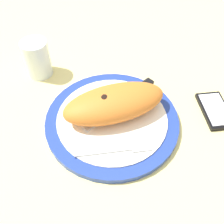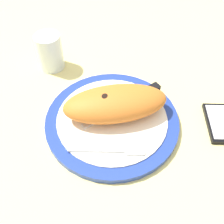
{
  "view_description": "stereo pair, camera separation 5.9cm",
  "coord_description": "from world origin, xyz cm",
  "views": [
    {
      "loc": [
        -12.28,
        -35.79,
        48.53
      ],
      "look_at": [
        0.0,
        0.0,
        3.81
      ],
      "focal_mm": 42.23,
      "sensor_mm": 36.0,
      "label": 1
    },
    {
      "loc": [
        -6.61,
        -37.25,
        48.53
      ],
      "look_at": [
        0.0,
        0.0,
        3.81
      ],
      "focal_mm": 42.23,
      "sensor_mm": 36.0,
      "label": 2
    }
  ],
  "objects": [
    {
      "name": "calzone",
      "position": [
        0.98,
        1.29,
        5.08
      ],
      "size": [
        23.46,
        10.5,
        6.51
      ],
      "color": "orange",
      "rests_on": "plate"
    },
    {
      "name": "smartphone",
      "position": [
        24.54,
        -4.93,
        0.56
      ],
      "size": [
        8.33,
        12.26,
        1.16
      ],
      "color": "black",
      "rests_on": "ground_plane"
    },
    {
      "name": "fork",
      "position": [
        -1.18,
        -8.72,
        2.01
      ],
      "size": [
        15.95,
        4.52,
        0.4
      ],
      "color": "silver",
      "rests_on": "plate"
    },
    {
      "name": "knife",
      "position": [
        6.25,
        4.55,
        2.3
      ],
      "size": [
        20.7,
        10.79,
        1.2
      ],
      "color": "silver",
      "rests_on": "plate"
    },
    {
      "name": "water_glass",
      "position": [
        -12.91,
        22.85,
        4.36
      ],
      "size": [
        6.77,
        6.77,
        9.93
      ],
      "color": "silver",
      "rests_on": "ground_plane"
    },
    {
      "name": "ground_plane",
      "position": [
        0.0,
        0.0,
        -1.5
      ],
      "size": [
        150.0,
        150.0,
        3.0
      ],
      "primitive_type": "cube",
      "color": "#E5D684"
    },
    {
      "name": "plate",
      "position": [
        0.0,
        0.0,
        0.86
      ],
      "size": [
        30.67,
        30.67,
        1.81
      ],
      "color": "#233D99",
      "rests_on": "ground_plane"
    }
  ]
}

